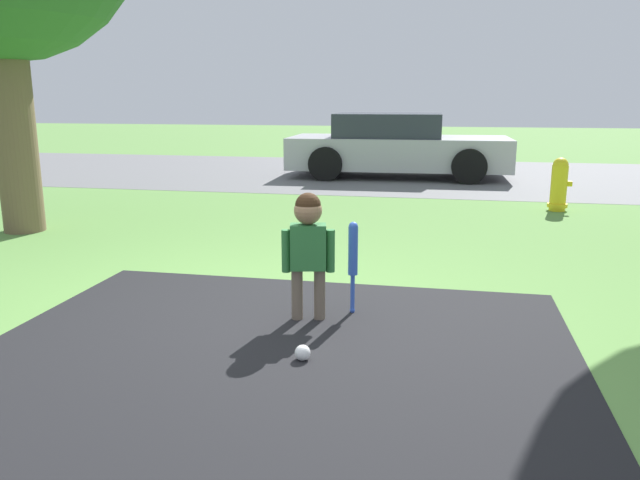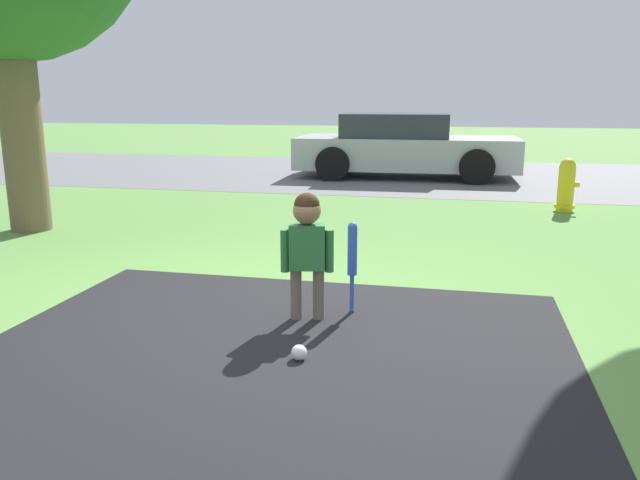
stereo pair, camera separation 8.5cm
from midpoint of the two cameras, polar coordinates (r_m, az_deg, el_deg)
ground_plane at (r=4.33m, az=-6.49°, el=-7.31°), size 60.00×60.00×0.00m
street_strip at (r=12.60m, az=6.33°, el=6.04°), size 40.00×6.00×0.01m
child at (r=4.17m, az=-0.61°, el=0.15°), size 0.35×0.19×0.88m
baseball_bat at (r=4.33m, az=3.53°, el=-1.34°), size 0.07×0.07×0.66m
sports_ball at (r=3.67m, az=-1.25°, el=-10.26°), size 0.09×0.09×0.09m
fire_hydrant at (r=8.94m, az=21.85°, el=4.65°), size 0.30×0.26×0.71m
parked_car at (r=12.15m, az=7.89°, el=8.45°), size 4.17×2.03×1.20m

